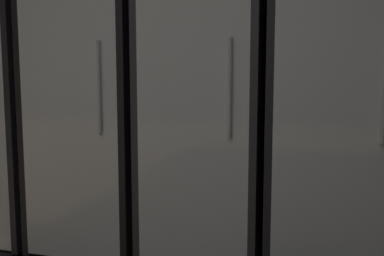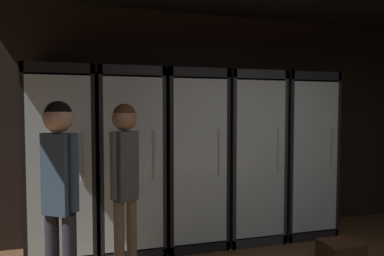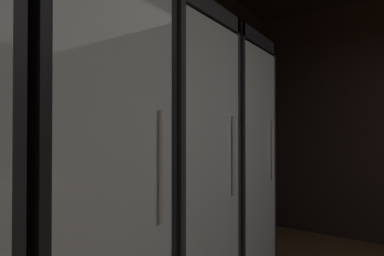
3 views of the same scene
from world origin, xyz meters
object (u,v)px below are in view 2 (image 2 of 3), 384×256
(cooler_center, at_px, (192,159))
(wine_crate_floor, at_px, (341,252))
(cooler_far_right, at_px, (298,155))
(cooler_right, at_px, (247,157))
(cooler_far_left, at_px, (63,164))
(cooler_left, at_px, (131,162))
(shopper_far, at_px, (60,183))
(shopper_near, at_px, (125,169))

(cooler_center, relative_size, wine_crate_floor, 5.19)
(cooler_center, distance_m, cooler_far_right, 1.44)
(cooler_right, bearing_deg, cooler_far_right, -0.06)
(cooler_far_left, xyz_separation_m, cooler_right, (2.16, 0.00, 0.00))
(cooler_far_left, bearing_deg, cooler_right, 0.02)
(cooler_left, xyz_separation_m, cooler_right, (1.44, 0.00, 0.01))
(cooler_left, height_order, shopper_far, cooler_left)
(cooler_left, bearing_deg, cooler_far_left, 179.88)
(cooler_left, bearing_deg, shopper_near, -98.34)
(cooler_far_left, height_order, cooler_far_right, same)
(cooler_far_left, relative_size, cooler_right, 1.00)
(cooler_center, height_order, shopper_far, cooler_center)
(shopper_far, xyz_separation_m, wine_crate_floor, (2.70, 0.24, -0.92))
(shopper_near, xyz_separation_m, wine_crate_floor, (2.20, -0.05, -0.96))
(shopper_far, distance_m, wine_crate_floor, 2.87)
(wine_crate_floor, bearing_deg, cooler_right, 123.14)
(shopper_far, relative_size, wine_crate_floor, 4.19)
(cooler_center, relative_size, cooler_right, 1.00)
(cooler_far_left, distance_m, cooler_center, 1.44)
(cooler_far_left, relative_size, shopper_near, 1.25)
(wine_crate_floor, bearing_deg, shopper_near, 178.83)
(cooler_right, bearing_deg, shopper_far, -149.99)
(cooler_center, bearing_deg, cooler_far_left, 179.96)
(cooler_left, height_order, shopper_near, cooler_left)
(cooler_far_right, bearing_deg, cooler_center, -179.96)
(cooler_center, xyz_separation_m, cooler_right, (0.72, 0.00, 0.00))
(shopper_far, bearing_deg, cooler_left, 62.00)
(cooler_left, xyz_separation_m, cooler_far_right, (2.16, 0.00, 0.01))
(cooler_left, bearing_deg, shopper_far, -118.00)
(cooler_far_right, bearing_deg, cooler_far_left, 180.00)
(cooler_left, relative_size, cooler_right, 1.00)
(cooler_center, distance_m, cooler_right, 0.72)
(cooler_far_left, height_order, shopper_far, cooler_far_left)
(cooler_center, bearing_deg, cooler_left, -179.96)
(cooler_center, xyz_separation_m, cooler_far_right, (1.44, 0.00, 0.01))
(cooler_right, xyz_separation_m, shopper_near, (-1.57, -0.91, 0.07))
(wine_crate_floor, bearing_deg, cooler_center, 144.62)
(cooler_right, xyz_separation_m, cooler_far_right, (0.72, -0.00, 0.00))
(cooler_right, relative_size, wine_crate_floor, 5.19)
(wine_crate_floor, bearing_deg, cooler_far_right, 84.32)
(cooler_far_right, height_order, shopper_near, cooler_far_right)
(cooler_right, height_order, wine_crate_floor, cooler_right)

